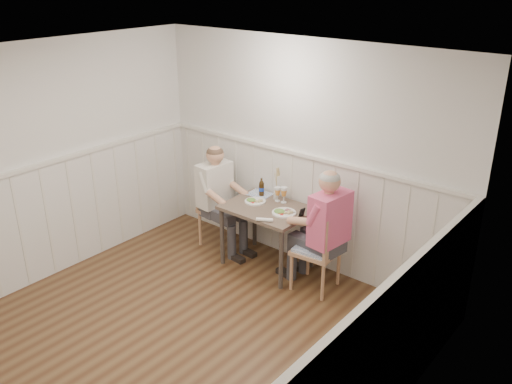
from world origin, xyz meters
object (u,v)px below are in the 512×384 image
chair_left (218,205)px  beer_bottle (261,188)px  dining_table (267,215)px  man_in_pink (325,241)px  chair_right (321,247)px  grass_vase (276,184)px  diner_cream (217,205)px

chair_left → beer_bottle: chair_left is taller
dining_table → man_in_pink: size_ratio=0.68×
dining_table → chair_left: chair_left is taller
beer_bottle → dining_table: bearing=-40.2°
chair_right → grass_vase: grass_vase is taller
man_in_pink → grass_vase: bearing=163.4°
chair_right → beer_bottle: beer_bottle is taller
chair_right → diner_cream: size_ratio=0.70×
dining_table → diner_cream: 0.78m
man_in_pink → grass_vase: 0.96m
chair_left → diner_cream: diner_cream is taller
dining_table → diner_cream: size_ratio=0.72×
grass_vase → man_in_pink: bearing=-16.6°
chair_right → man_in_pink: bearing=38.4°
dining_table → grass_vase: bearing=105.7°
grass_vase → chair_right: bearing=-18.8°
chair_left → grass_vase: 0.87m
chair_left → dining_table: bearing=-4.1°
diner_cream → man_in_pink: bearing=-0.1°
chair_right → diner_cream: bearing=178.9°
chair_left → diner_cream: bearing=-55.1°
grass_vase → chair_left: bearing=-165.9°
dining_table → diner_cream: (-0.77, -0.01, -0.09)m
chair_left → beer_bottle: (0.56, 0.16, 0.32)m
man_in_pink → beer_bottle: man_in_pink is taller
beer_bottle → chair_left: bearing=-164.6°
chair_left → chair_right: bearing=-3.4°
chair_right → chair_left: 1.58m
chair_right → grass_vase: (-0.83, 0.28, 0.43)m
chair_right → chair_left: chair_left is taller
chair_left → diner_cream: 0.09m
man_in_pink → diner_cream: man_in_pink is taller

